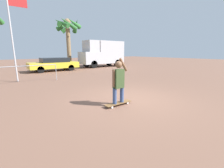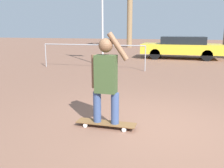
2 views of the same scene
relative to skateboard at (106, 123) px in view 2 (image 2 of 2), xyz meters
name	(u,v)px [view 2 (image 2 of 2)]	position (x,y,z in m)	size (l,w,h in m)	color
ground_plane	(153,127)	(0.81, 0.24, -0.08)	(80.00, 80.00, 0.00)	brown
skateboard	(106,123)	(0.00, 0.00, 0.00)	(1.07, 0.26, 0.09)	brown
person_skateboarder	(106,76)	(0.00, 0.00, 0.85)	(0.66, 0.24, 1.59)	#384C7A
parked_car_yellow	(181,47)	(1.14, 11.44, 0.62)	(4.57, 1.92, 1.30)	black
plaza_railing_segment	(93,48)	(-2.56, 6.28, 0.84)	(4.67, 0.05, 1.08)	#99999E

